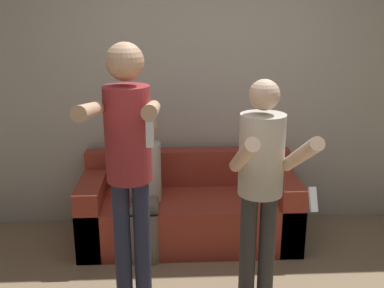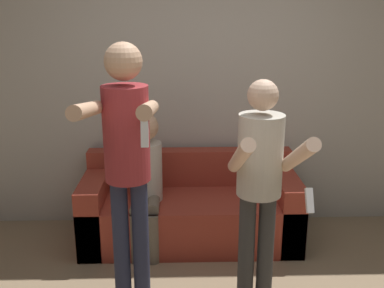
{
  "view_description": "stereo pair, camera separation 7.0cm",
  "coord_description": "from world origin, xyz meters",
  "views": [
    {
      "loc": [
        -0.27,
        -2.2,
        1.96
      ],
      "look_at": [
        -0.11,
        0.94,
        1.03
      ],
      "focal_mm": 42.0,
      "sensor_mm": 36.0,
      "label": 1
    },
    {
      "loc": [
        -0.2,
        -2.2,
        1.96
      ],
      "look_at": [
        -0.11,
        0.94,
        1.03
      ],
      "focal_mm": 42.0,
      "sensor_mm": 36.0,
      "label": 2
    }
  ],
  "objects": [
    {
      "name": "wall_back",
      "position": [
        0.0,
        1.85,
        1.35
      ],
      "size": [
        6.4,
        0.06,
        2.7
      ],
      "color": "#B7B2A8",
      "rests_on": "ground_plane"
    },
    {
      "name": "couch",
      "position": [
        -0.11,
        1.44,
        0.27
      ],
      "size": [
        1.85,
        0.76,
        0.75
      ],
      "color": "#9E3828",
      "rests_on": "ground_plane"
    },
    {
      "name": "person_standing_left",
      "position": [
        -0.53,
        0.45,
        1.12
      ],
      "size": [
        0.41,
        0.79,
        1.79
      ],
      "color": "#282D47",
      "rests_on": "ground_plane"
    },
    {
      "name": "person_standing_right",
      "position": [
        0.31,
        0.45,
        0.96
      ],
      "size": [
        0.41,
        0.74,
        1.57
      ],
      "color": "#383838",
      "rests_on": "ground_plane"
    },
    {
      "name": "person_seated",
      "position": [
        -0.48,
        1.3,
        0.64
      ],
      "size": [
        0.27,
        0.51,
        1.17
      ],
      "color": "#6B6051",
      "rests_on": "ground_plane"
    }
  ]
}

